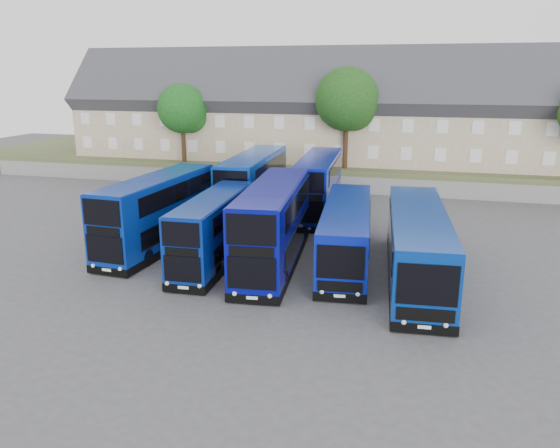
{
  "coord_description": "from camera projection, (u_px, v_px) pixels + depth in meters",
  "views": [
    {
      "loc": [
        8.93,
        -24.92,
        10.63
      ],
      "look_at": [
        1.26,
        4.38,
        2.2
      ],
      "focal_mm": 35.0,
      "sensor_mm": 36.0,
      "label": 1
    }
  ],
  "objects": [
    {
      "name": "tree_west",
      "position": [
        184.0,
        111.0,
        53.13
      ],
      "size": [
        4.8,
        4.8,
        7.65
      ],
      "color": "#382314",
      "rests_on": "earth_bank"
    },
    {
      "name": "dd_front_right",
      "position": [
        274.0,
        227.0,
        30.63
      ],
      "size": [
        3.68,
        11.8,
        4.62
      ],
      "rotation": [
        0.0,
        0.0,
        0.09
      ],
      "color": "#070B86",
      "rests_on": "ground"
    },
    {
      "name": "terrace_row",
      "position": [
        394.0,
        115.0,
        52.98
      ],
      "size": [
        66.0,
        10.4,
        11.2
      ],
      "color": "tan",
      "rests_on": "earth_bank"
    },
    {
      "name": "coach_east_a",
      "position": [
        346.0,
        234.0,
        31.33
      ],
      "size": [
        3.72,
        12.46,
        3.36
      ],
      "rotation": [
        0.0,
        0.0,
        0.09
      ],
      "color": "#0819A2",
      "rests_on": "ground"
    },
    {
      "name": "tree_mid",
      "position": [
        349.0,
        102.0,
        49.42
      ],
      "size": [
        5.76,
        5.76,
        9.18
      ],
      "color": "#382314",
      "rests_on": "earth_bank"
    },
    {
      "name": "coach_east_b",
      "position": [
        417.0,
        247.0,
        28.64
      ],
      "size": [
        3.83,
        13.57,
        3.67
      ],
      "rotation": [
        0.0,
        0.0,
        0.08
      ],
      "color": "navy",
      "rests_on": "ground"
    },
    {
      "name": "dd_front_left",
      "position": [
        158.0,
        214.0,
        33.86
      ],
      "size": [
        3.24,
        11.27,
        4.43
      ],
      "rotation": [
        0.0,
        0.0,
        -0.06
      ],
      "color": "navy",
      "rests_on": "ground"
    },
    {
      "name": "dd_rear_left",
      "position": [
        254.0,
        186.0,
        41.44
      ],
      "size": [
        3.14,
        11.78,
        4.64
      ],
      "rotation": [
        0.0,
        0.0,
        0.04
      ],
      "color": "#0838A3",
      "rests_on": "ground"
    },
    {
      "name": "earth_bank",
      "position": [
        337.0,
        164.0,
        59.67
      ],
      "size": [
        80.0,
        20.0,
        2.0
      ],
      "primitive_type": "cube",
      "color": "#4C5530",
      "rests_on": "ground"
    },
    {
      "name": "retaining_wall",
      "position": [
        320.0,
        183.0,
        50.42
      ],
      "size": [
        70.0,
        0.4,
        1.5
      ],
      "primitive_type": "cube",
      "color": "slate",
      "rests_on": "ground"
    },
    {
      "name": "dd_rear_right",
      "position": [
        318.0,
        187.0,
        41.84
      ],
      "size": [
        3.21,
        11.3,
        4.44
      ],
      "rotation": [
        0.0,
        0.0,
        0.06
      ],
      "color": "#0818A0",
      "rests_on": "ground"
    },
    {
      "name": "ground",
      "position": [
        235.0,
        285.0,
        28.25
      ],
      "size": [
        120.0,
        120.0,
        0.0
      ],
      "primitive_type": "plane",
      "color": "#48484D",
      "rests_on": "ground"
    },
    {
      "name": "dd_front_mid",
      "position": [
        214.0,
        231.0,
        31.04
      ],
      "size": [
        2.68,
        9.85,
        3.87
      ],
      "rotation": [
        0.0,
        0.0,
        0.05
      ],
      "color": "navy",
      "rests_on": "ground"
    }
  ]
}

